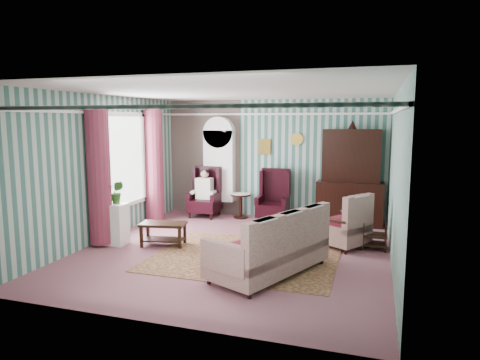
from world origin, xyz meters
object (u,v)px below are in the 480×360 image
(wingback_right, at_px, (273,196))
(plant_stand, at_px, (113,224))
(wingback_left, at_px, (204,192))
(sofa, at_px, (269,245))
(bookcase, at_px, (219,171))
(nest_table, at_px, (374,235))
(coffee_table, at_px, (163,234))
(floral_armchair, at_px, (344,222))
(round_side_table, at_px, (241,206))
(dresser_hutch, at_px, (351,174))
(seated_woman, at_px, (204,194))

(wingback_right, distance_m, plant_stand, 3.76)
(wingback_left, distance_m, sofa, 4.22)
(bookcase, height_order, plant_stand, bookcase)
(nest_table, distance_m, coffee_table, 4.01)
(wingback_left, distance_m, floral_armchair, 3.85)
(sofa, bearing_deg, coffee_table, 93.43)
(round_side_table, height_order, floral_armchair, floral_armchair)
(plant_stand, relative_size, sofa, 0.38)
(dresser_hutch, relative_size, floral_armchair, 2.41)
(wingback_left, height_order, round_side_table, wingback_left)
(seated_woman, xyz_separation_m, sofa, (2.49, -3.41, -0.13))
(dresser_hutch, relative_size, wingback_right, 1.89)
(nest_table, distance_m, floral_armchair, 0.61)
(nest_table, xyz_separation_m, sofa, (-1.58, -1.86, 0.19))
(wingback_left, xyz_separation_m, round_side_table, (0.90, 0.15, -0.33))
(round_side_table, distance_m, plant_stand, 3.36)
(plant_stand, bearing_deg, dresser_hutch, 35.08)
(nest_table, bearing_deg, round_side_table, 151.80)
(wingback_right, height_order, plant_stand, wingback_right)
(seated_woman, xyz_separation_m, plant_stand, (-0.80, -2.75, -0.19))
(plant_stand, bearing_deg, coffee_table, 11.51)
(wingback_right, height_order, nest_table, wingback_right)
(wingback_left, height_order, plant_stand, wingback_left)
(floral_armchair, bearing_deg, nest_table, -52.07)
(wingback_left, relative_size, coffee_table, 1.47)
(sofa, height_order, coffee_table, sofa)
(bookcase, relative_size, seated_woman, 1.90)
(sofa, bearing_deg, wingback_right, 36.19)
(wingback_left, xyz_separation_m, floral_armchair, (3.50, -1.59, -0.14))
(wingback_right, bearing_deg, plant_stand, -132.84)
(round_side_table, height_order, sofa, sofa)
(wingback_left, relative_size, floral_armchair, 1.28)
(plant_stand, relative_size, floral_armchair, 0.82)
(wingback_left, height_order, floral_armchair, wingback_left)
(seated_woman, distance_m, nest_table, 4.37)
(dresser_hutch, bearing_deg, sofa, -105.30)
(plant_stand, bearing_deg, sofa, -11.27)
(bookcase, height_order, round_side_table, bookcase)
(wingback_left, bearing_deg, dresser_hutch, 4.41)
(seated_woman, xyz_separation_m, floral_armchair, (3.50, -1.59, -0.10))
(dresser_hutch, height_order, round_side_table, dresser_hutch)
(nest_table, bearing_deg, seated_woman, 159.15)
(seated_woman, relative_size, nest_table, 2.19)
(nest_table, height_order, coffee_table, nest_table)
(dresser_hutch, xyz_separation_m, floral_armchair, (0.00, -1.86, -0.69))
(wingback_right, relative_size, plant_stand, 1.56)
(wingback_right, bearing_deg, bookcase, 165.43)
(plant_stand, height_order, floral_armchair, floral_armchair)
(plant_stand, distance_m, sofa, 3.36)
(bookcase, distance_m, wingback_left, 0.68)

